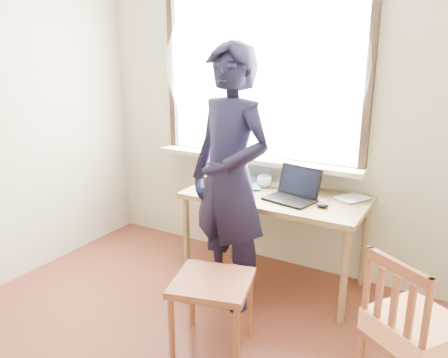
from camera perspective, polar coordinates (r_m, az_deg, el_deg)
The scene contains 13 objects.
room_shell at distance 2.10m, azimuth -12.17°, elevation 11.24°, with size 3.52×4.02×2.61m.
desk at distance 3.43m, azimuth 6.71°, elevation -3.28°, with size 1.39×0.69×0.74m.
laptop at distance 3.31m, azimuth 9.10°, elevation -1.70°, with size 0.40×0.35×0.24m.
mug_white at distance 3.59m, azimuth 5.32°, elevation -0.30°, with size 0.12×0.12×0.09m, color white.
mug_dark at distance 3.46m, azimuth -2.13°, elevation -0.78°, with size 0.11×0.11×0.11m, color black.
mouse at distance 3.19m, azimuth 12.70°, elevation -3.34°, with size 0.10×0.07×0.04m, color black.
desk_clutter at distance 3.70m, azimuth 2.47°, elevation -0.19°, with size 0.76×0.35×0.04m.
book_a at distance 3.76m, azimuth 2.51°, elevation -0.06°, with size 0.18×0.24×0.02m, color white.
book_b at distance 3.47m, azimuth 15.34°, elevation -2.08°, with size 0.17×0.23×0.02m, color white.
picture_frame at distance 3.71m, azimuth -0.15°, elevation 0.44°, with size 0.13×0.08×0.11m.
work_chair at distance 2.77m, azimuth -1.54°, elevation -14.33°, with size 0.56×0.55×0.47m.
side_chair at distance 2.50m, azimuth 23.45°, elevation -17.74°, with size 0.55×0.55×0.88m.
person at distance 3.08m, azimuth 0.76°, elevation -0.06°, with size 0.69×0.45×1.88m, color black.
Camera 1 is at (1.38, -1.35, 1.81)m, focal length 35.00 mm.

